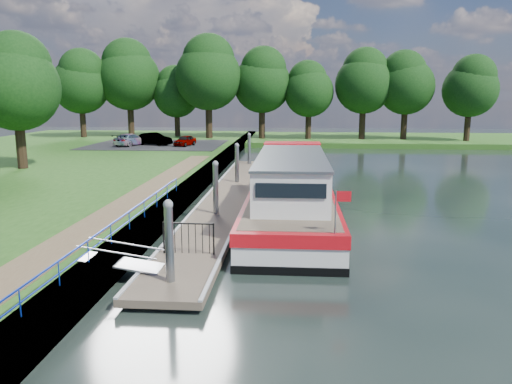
# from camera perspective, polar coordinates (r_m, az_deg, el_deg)

# --- Properties ---
(ground) EXTENTS (160.00, 160.00, 0.00)m
(ground) POSITION_cam_1_polar(r_m,az_deg,el_deg) (16.25, -9.25, -10.73)
(ground) COLOR black
(ground) RESTS_ON ground
(bank_edge) EXTENTS (1.10, 90.00, 0.78)m
(bank_edge) POSITION_cam_1_polar(r_m,az_deg,el_deg) (30.82, -7.42, 0.42)
(bank_edge) COLOR #473D2D
(bank_edge) RESTS_ON ground
(far_bank) EXTENTS (60.00, 18.00, 0.60)m
(far_bank) POSITION_cam_1_polar(r_m,az_deg,el_deg) (67.42, 11.46, 5.90)
(far_bank) COLOR #224E16
(far_bank) RESTS_ON ground
(footpath) EXTENTS (1.60, 40.00, 0.05)m
(footpath) POSITION_cam_1_polar(r_m,az_deg,el_deg) (24.61, -14.96, -1.55)
(footpath) COLOR brown
(footpath) RESTS_ON riverbank
(carpark) EXTENTS (14.00, 12.00, 0.06)m
(carpark) POSITION_cam_1_polar(r_m,az_deg,el_deg) (54.91, -11.25, 5.34)
(carpark) COLOR black
(carpark) RESTS_ON riverbank
(blue_fence) EXTENTS (0.04, 18.04, 0.72)m
(blue_fence) POSITION_cam_1_polar(r_m,az_deg,el_deg) (19.36, -15.24, -3.35)
(blue_fence) COLOR #0C2DBF
(blue_fence) RESTS_ON riverbank
(pontoon) EXTENTS (2.50, 30.00, 0.56)m
(pontoon) POSITION_cam_1_polar(r_m,az_deg,el_deg) (28.50, -3.19, -0.78)
(pontoon) COLOR brown
(pontoon) RESTS_ON ground
(mooring_piles) EXTENTS (0.30, 27.30, 3.55)m
(mooring_piles) POSITION_cam_1_polar(r_m,az_deg,el_deg) (28.29, -3.21, 1.39)
(mooring_piles) COLOR gray
(mooring_piles) RESTS_ON ground
(gangway) EXTENTS (2.58, 1.00, 0.92)m
(gangway) POSITION_cam_1_polar(r_m,az_deg,el_deg) (17.00, -15.05, -7.75)
(gangway) COLOR #A5A8AD
(gangway) RESTS_ON ground
(gate_panel) EXTENTS (1.85, 0.05, 1.15)m
(gate_panel) POSITION_cam_1_polar(r_m,az_deg,el_deg) (17.92, -7.72, -4.74)
(gate_panel) COLOR black
(gate_panel) RESTS_ON ground
(barge) EXTENTS (4.36, 21.15, 4.78)m
(barge) POSITION_cam_1_polar(r_m,az_deg,el_deg) (26.84, 4.07, 0.45)
(barge) COLOR black
(barge) RESTS_ON ground
(horizon_trees) EXTENTS (54.38, 10.03, 12.87)m
(horizon_trees) POSITION_cam_1_polar(r_m,az_deg,el_deg) (63.59, -0.46, 12.72)
(horizon_trees) COLOR #332316
(horizon_trees) RESTS_ON ground
(bank_tree_a) EXTENTS (6.12, 6.12, 9.72)m
(bank_tree_a) POSITION_cam_1_polar(r_m,az_deg,el_deg) (39.94, -25.73, 11.40)
(bank_tree_a) COLOR #332316
(bank_tree_a) RESTS_ON riverbank
(car_a) EXTENTS (2.12, 3.42, 1.09)m
(car_a) POSITION_cam_1_polar(r_m,az_deg,el_deg) (52.77, -8.12, 5.84)
(car_a) COLOR #999999
(car_a) RESTS_ON carpark
(car_b) EXTENTS (4.16, 2.81, 1.30)m
(car_b) POSITION_cam_1_polar(r_m,az_deg,el_deg) (54.07, -11.58, 5.96)
(car_b) COLOR #999999
(car_b) RESTS_ON carpark
(car_c) EXTENTS (2.90, 4.65, 1.26)m
(car_c) POSITION_cam_1_polar(r_m,az_deg,el_deg) (54.08, -14.17, 5.83)
(car_c) COLOR #999999
(car_c) RESTS_ON carpark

